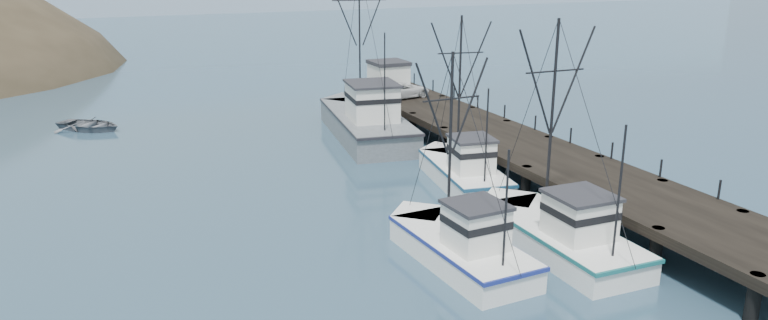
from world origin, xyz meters
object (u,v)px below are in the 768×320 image
pier (515,145)px  trawler_mid (458,245)px  pickup_truck (403,90)px  motorboat (90,130)px  work_vessel (365,121)px  pier_shed (389,77)px  trawler_near (557,233)px  trawler_far (462,170)px

pier → trawler_mid: size_ratio=4.45×
pier → pickup_truck: bearing=93.3°
trawler_mid → motorboat: bearing=114.2°
pier → work_vessel: work_vessel is taller
pier_shed → trawler_near: bearing=-98.1°
pier → pickup_truck: (-0.89, 15.54, 0.98)m
trawler_near → work_vessel: 23.51m
trawler_near → trawler_far: trawler_near is taller
pier → motorboat: (-25.39, 22.78, -1.69)m
pickup_truck → motorboat: 25.69m
trawler_mid → pier_shed: trawler_mid is taller
trawler_near → pickup_truck: (4.38, 26.95, 1.85)m
motorboat → trawler_mid: bearing=-114.0°
trawler_far → work_vessel: bearing=95.2°
pier → motorboat: size_ratio=8.03×
work_vessel → pickup_truck: 6.08m
trawler_mid → trawler_far: trawler_far is taller
pier → pickup_truck: size_ratio=9.12×
work_vessel → trawler_mid: bearing=-101.5°
pier → motorboat: pier is taller
pier_shed → motorboat: bearing=168.9°
trawler_near → pier_shed: (4.17, 29.41, 2.60)m
pier → trawler_far: size_ratio=4.19×
pier_shed → motorboat: pier_shed is taller
trawler_mid → work_vessel: size_ratio=0.61×
trawler_mid → pickup_truck: 28.04m
pier → work_vessel: 13.36m
pickup_truck → pier_shed: bearing=-7.7°
pier → work_vessel: (-5.68, 12.09, -0.46)m
pier → trawler_near: 12.60m
trawler_far → work_vessel: size_ratio=0.65×
pier → trawler_mid: (-10.32, -10.79, -0.87)m
pier_shed → trawler_far: bearing=-100.1°
trawler_near → trawler_far: 10.45m
pier → work_vessel: bearing=115.2°
trawler_near → trawler_mid: size_ratio=1.13×
work_vessel → pier_shed: (4.58, 5.91, 2.19)m
pier → trawler_far: trawler_far is taller
pier → trawler_far: (-4.49, -0.99, -0.87)m
work_vessel → pickup_truck: work_vessel is taller
trawler_far → pier_shed: (3.40, 18.99, 2.60)m
trawler_mid → work_vessel: work_vessel is taller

